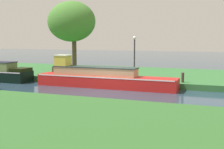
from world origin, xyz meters
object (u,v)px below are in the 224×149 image
Objects in this scene: lamp_post at (134,52)px; willow_tree_left at (71,22)px; black_narrowboat at (2,73)px; mooring_post_near at (53,71)px; red_barge at (101,78)px; mooring_post_far at (183,77)px.

willow_tree_left is at bearing 147.60° from lamp_post.
black_narrowboat is 3.96m from mooring_post_near.
lamp_post is at bearing -32.40° from willow_tree_left.
willow_tree_left reaches higher than mooring_post_near.
lamp_post is at bearing 51.88° from red_barge.
red_barge is 5.44m from mooring_post_far.
lamp_post is (10.05, 2.17, 1.67)m from black_narrowboat.
willow_tree_left is (2.33, 7.06, 4.22)m from black_narrowboat.
mooring_post_near is 9.90m from mooring_post_far.
red_barge is 4.90m from mooring_post_near.
willow_tree_left reaches higher than lamp_post.
black_narrowboat is 13.66m from mooring_post_far.
lamp_post is 3.93m from mooring_post_far.
black_narrowboat is 8.55m from willow_tree_left.
red_barge is 1.52× the size of willow_tree_left.
red_barge is at bearing -164.19° from mooring_post_far.
willow_tree_left reaches higher than mooring_post_far.
willow_tree_left is 9.83× the size of mooring_post_far.
willow_tree_left is at bearing 153.61° from mooring_post_far.
willow_tree_left is at bearing 130.42° from red_barge.
red_barge is 14.18× the size of mooring_post_near.
lamp_post is 6.59m from mooring_post_near.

